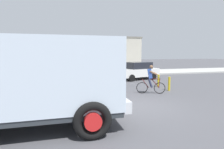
% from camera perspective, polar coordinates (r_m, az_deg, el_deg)
% --- Properties ---
extents(ground_plane, '(120.00, 120.00, 0.00)m').
position_cam_1_polar(ground_plane, '(8.92, 7.39, -9.36)').
color(ground_plane, '#4C4C51').
extents(sidewalk_far, '(80.00, 5.00, 0.16)m').
position_cam_1_polar(sidewalk_far, '(21.76, -6.38, 0.26)').
color(sidewalk_far, '#ADADA8').
rests_on(sidewalk_far, ground).
extents(truck_foreground, '(5.44, 2.88, 2.90)m').
position_cam_1_polar(truck_foreground, '(6.40, -22.02, -0.81)').
color(truck_foreground, silver).
rests_on(truck_foreground, ground).
extents(cyclist, '(1.63, 0.73, 1.72)m').
position_cam_1_polar(cyclist, '(11.52, 11.68, -1.45)').
color(cyclist, black).
rests_on(cyclist, ground).
extents(traffic_light_pole, '(0.24, 0.43, 3.20)m').
position_cam_1_polar(traffic_light_pole, '(11.83, 2.64, 4.74)').
color(traffic_light_pole, red).
rests_on(traffic_light_pole, ground).
extents(car_red_near, '(4.30, 2.67, 1.60)m').
position_cam_1_polar(car_red_near, '(17.62, 7.77, 1.19)').
color(car_red_near, white).
rests_on(car_red_near, ground).
extents(pedestrian_near_kerb, '(0.34, 0.22, 1.62)m').
position_cam_1_polar(pedestrian_near_kerb, '(16.00, -22.34, 0.33)').
color(pedestrian_near_kerb, '#2D334C').
rests_on(pedestrian_near_kerb, ground).
extents(bollard_near, '(0.14, 0.14, 0.90)m').
position_cam_1_polar(bollard_near, '(12.75, 16.96, -2.72)').
color(bollard_near, gold).
rests_on(bollard_near, ground).
extents(bollard_far, '(0.14, 0.14, 0.90)m').
position_cam_1_polar(bollard_far, '(13.94, 13.89, -1.86)').
color(bollard_far, gold).
rests_on(bollard_far, ground).
extents(building_corner_left, '(9.81, 6.97, 4.45)m').
position_cam_1_polar(building_corner_left, '(28.47, -29.19, 5.28)').
color(building_corner_left, '#B2AD9E').
rests_on(building_corner_left, ground).
extents(building_mid_block, '(12.16, 5.84, 4.73)m').
position_cam_1_polar(building_mid_block, '(28.29, -4.68, 6.36)').
color(building_mid_block, '#B2AD9E').
rests_on(building_mid_block, ground).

